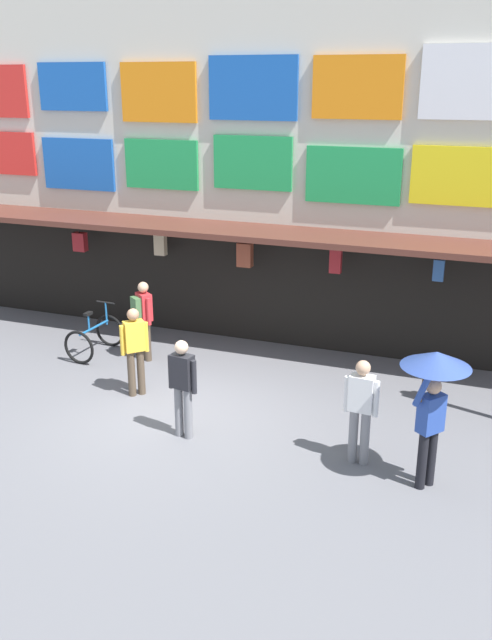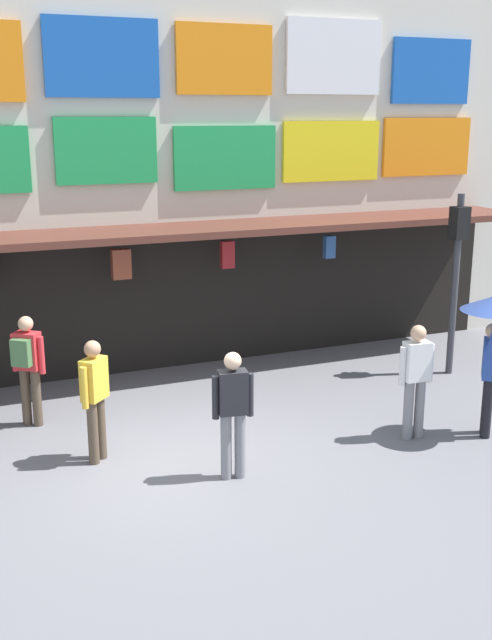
# 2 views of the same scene
# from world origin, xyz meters

# --- Properties ---
(ground_plane) EXTENTS (80.00, 80.00, 0.00)m
(ground_plane) POSITION_xyz_m (0.00, 0.00, 0.00)
(ground_plane) COLOR slate
(shopfront) EXTENTS (18.00, 2.60, 8.00)m
(shopfront) POSITION_xyz_m (0.00, 4.57, 3.96)
(shopfront) COLOR beige
(shopfront) RESTS_ON ground
(bicycle_parked) EXTENTS (0.79, 1.20, 1.05)m
(bicycle_parked) POSITION_xyz_m (-2.82, 1.97, 0.39)
(bicycle_parked) COLOR black
(bicycle_parked) RESTS_ON ground
(pedestrian_with_umbrella) EXTENTS (0.96, 0.96, 2.08)m
(pedestrian_with_umbrella) POSITION_xyz_m (4.35, -0.73, 1.64)
(pedestrian_with_umbrella) COLOR black
(pedestrian_with_umbrella) RESTS_ON ground
(pedestrian_in_black) EXTENTS (0.48, 0.47, 1.68)m
(pedestrian_in_black) POSITION_xyz_m (-1.70, 2.10, 0.98)
(pedestrian_in_black) COLOR brown
(pedestrian_in_black) RESTS_ON ground
(pedestrian_in_red) EXTENTS (0.53, 0.24, 1.68)m
(pedestrian_in_red) POSITION_xyz_m (3.31, -0.43, 0.95)
(pedestrian_in_red) COLOR gray
(pedestrian_in_red) RESTS_ON ground
(pedestrian_in_purple) EXTENTS (0.52, 0.27, 1.68)m
(pedestrian_in_purple) POSITION_xyz_m (0.48, -0.62, 0.95)
(pedestrian_in_purple) COLOR gray
(pedestrian_in_purple) RESTS_ON ground
(pedestrian_in_white) EXTENTS (0.41, 0.41, 1.68)m
(pedestrian_in_white) POSITION_xyz_m (-1.03, 0.53, 0.95)
(pedestrian_in_white) COLOR brown
(pedestrian_in_white) RESTS_ON ground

